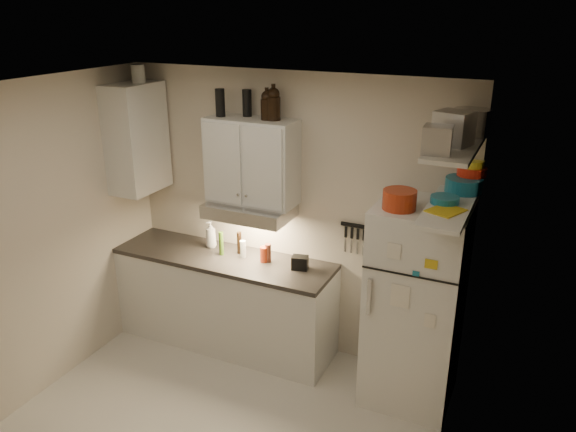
% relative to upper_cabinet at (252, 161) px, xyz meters
% --- Properties ---
extents(ceiling, '(3.20, 3.00, 0.02)m').
position_rel_upper_cabinet_xyz_m(ceiling, '(0.30, -1.33, 0.78)').
color(ceiling, silver).
rests_on(ceiling, ground).
extents(back_wall, '(3.20, 0.02, 2.60)m').
position_rel_upper_cabinet_xyz_m(back_wall, '(0.30, 0.18, -0.53)').
color(back_wall, beige).
rests_on(back_wall, ground).
extents(left_wall, '(0.02, 3.00, 2.60)m').
position_rel_upper_cabinet_xyz_m(left_wall, '(-1.31, -1.33, -0.53)').
color(left_wall, beige).
rests_on(left_wall, ground).
extents(right_wall, '(0.02, 3.00, 2.60)m').
position_rel_upper_cabinet_xyz_m(right_wall, '(1.91, -1.33, -0.53)').
color(right_wall, beige).
rests_on(right_wall, ground).
extents(base_cabinet, '(2.10, 0.60, 0.88)m').
position_rel_upper_cabinet_xyz_m(base_cabinet, '(-0.25, -0.14, -1.39)').
color(base_cabinet, silver).
rests_on(base_cabinet, floor).
extents(countertop, '(2.10, 0.62, 0.04)m').
position_rel_upper_cabinet_xyz_m(countertop, '(-0.25, -0.14, -0.93)').
color(countertop, '#2E2A27').
rests_on(countertop, base_cabinet).
extents(upper_cabinet, '(0.80, 0.33, 0.75)m').
position_rel_upper_cabinet_xyz_m(upper_cabinet, '(0.00, 0.00, 0.00)').
color(upper_cabinet, silver).
rests_on(upper_cabinet, back_wall).
extents(side_cabinet, '(0.33, 0.55, 1.00)m').
position_rel_upper_cabinet_xyz_m(side_cabinet, '(-1.14, -0.14, 0.12)').
color(side_cabinet, silver).
rests_on(side_cabinet, left_wall).
extents(range_hood, '(0.76, 0.46, 0.12)m').
position_rel_upper_cabinet_xyz_m(range_hood, '(0.00, -0.06, -0.44)').
color(range_hood, silver).
rests_on(range_hood, back_wall).
extents(fridge, '(0.70, 0.68, 1.70)m').
position_rel_upper_cabinet_xyz_m(fridge, '(1.55, -0.18, -0.98)').
color(fridge, silver).
rests_on(fridge, floor).
extents(shelf_hi, '(0.30, 0.95, 0.03)m').
position_rel_upper_cabinet_xyz_m(shelf_hi, '(1.75, -0.31, 0.38)').
color(shelf_hi, silver).
rests_on(shelf_hi, right_wall).
extents(shelf_lo, '(0.30, 0.95, 0.03)m').
position_rel_upper_cabinet_xyz_m(shelf_lo, '(1.75, -0.31, -0.07)').
color(shelf_lo, silver).
rests_on(shelf_lo, right_wall).
extents(knife_strip, '(0.42, 0.02, 0.03)m').
position_rel_upper_cabinet_xyz_m(knife_strip, '(1.00, 0.15, -0.51)').
color(knife_strip, black).
rests_on(knife_strip, back_wall).
extents(dutch_oven, '(0.31, 0.31, 0.14)m').
position_rel_upper_cabinet_xyz_m(dutch_oven, '(1.39, -0.32, -0.05)').
color(dutch_oven, '#AD3014').
rests_on(dutch_oven, fridge).
extents(book_stack, '(0.28, 0.30, 0.08)m').
position_rel_upper_cabinet_xyz_m(book_stack, '(1.75, -0.43, -0.08)').
color(book_stack, gold).
rests_on(book_stack, fridge).
extents(spice_jar, '(0.07, 0.07, 0.10)m').
position_rel_upper_cabinet_xyz_m(spice_jar, '(1.65, -0.26, -0.07)').
color(spice_jar, silver).
rests_on(spice_jar, fridge).
extents(stock_pot, '(0.34, 0.34, 0.19)m').
position_rel_upper_cabinet_xyz_m(stock_pot, '(1.79, 0.05, 0.49)').
color(stock_pot, silver).
rests_on(stock_pot, shelf_hi).
extents(tin_a, '(0.28, 0.26, 0.23)m').
position_rel_upper_cabinet_xyz_m(tin_a, '(1.72, -0.31, 0.50)').
color(tin_a, '#AAAAAD').
rests_on(tin_a, shelf_hi).
extents(tin_b, '(0.19, 0.19, 0.18)m').
position_rel_upper_cabinet_xyz_m(tin_b, '(1.68, -0.60, 0.48)').
color(tin_b, '#AAAAAD').
rests_on(tin_b, shelf_hi).
extents(bowl_teal, '(0.28, 0.28, 0.11)m').
position_rel_upper_cabinet_xyz_m(bowl_teal, '(1.79, 0.06, 0.01)').
color(bowl_teal, '#196C8A').
rests_on(bowl_teal, shelf_lo).
extents(bowl_orange, '(0.22, 0.22, 0.07)m').
position_rel_upper_cabinet_xyz_m(bowl_orange, '(1.83, 0.15, 0.09)').
color(bowl_orange, red).
rests_on(bowl_orange, bowl_teal).
extents(bowl_yellow, '(0.17, 0.17, 0.06)m').
position_rel_upper_cabinet_xyz_m(bowl_yellow, '(1.83, 0.15, 0.15)').
color(bowl_yellow, yellow).
rests_on(bowl_yellow, bowl_orange).
extents(plates, '(0.27, 0.27, 0.05)m').
position_rel_upper_cabinet_xyz_m(plates, '(1.71, -0.26, -0.02)').
color(plates, '#196C8A').
rests_on(plates, shelf_lo).
extents(growler_a, '(0.14, 0.14, 0.25)m').
position_rel_upper_cabinet_xyz_m(growler_a, '(0.15, 0.01, 0.50)').
color(growler_a, black).
rests_on(growler_a, upper_cabinet).
extents(growler_b, '(0.16, 0.16, 0.28)m').
position_rel_upper_cabinet_xyz_m(growler_b, '(0.21, 0.02, 0.51)').
color(growler_b, black).
rests_on(growler_b, upper_cabinet).
extents(thermos_a, '(0.09, 0.09, 0.23)m').
position_rel_upper_cabinet_xyz_m(thermos_a, '(-0.08, 0.08, 0.49)').
color(thermos_a, black).
rests_on(thermos_a, upper_cabinet).
extents(thermos_b, '(0.11, 0.11, 0.24)m').
position_rel_upper_cabinet_xyz_m(thermos_b, '(-0.28, -0.03, 0.49)').
color(thermos_b, black).
rests_on(thermos_b, upper_cabinet).
extents(side_jar, '(0.16, 0.16, 0.16)m').
position_rel_upper_cabinet_xyz_m(side_jar, '(-1.10, -0.08, 0.71)').
color(side_jar, silver).
rests_on(side_jar, side_cabinet).
extents(soap_bottle, '(0.14, 0.14, 0.30)m').
position_rel_upper_cabinet_xyz_m(soap_bottle, '(-0.47, -0.00, -0.76)').
color(soap_bottle, silver).
rests_on(soap_bottle, countertop).
extents(pepper_mill, '(0.07, 0.07, 0.17)m').
position_rel_upper_cabinet_xyz_m(pepper_mill, '(0.18, -0.06, -0.82)').
color(pepper_mill, '#5E291C').
rests_on(pepper_mill, countertop).
extents(oil_bottle, '(0.05, 0.05, 0.23)m').
position_rel_upper_cabinet_xyz_m(oil_bottle, '(-0.29, -0.11, -0.79)').
color(oil_bottle, '#3B5E17').
rests_on(oil_bottle, countertop).
extents(vinegar_bottle, '(0.05, 0.05, 0.21)m').
position_rel_upper_cabinet_xyz_m(vinegar_bottle, '(-0.15, -0.01, -0.80)').
color(vinegar_bottle, black).
rests_on(vinegar_bottle, countertop).
extents(clear_bottle, '(0.06, 0.06, 0.16)m').
position_rel_upper_cabinet_xyz_m(clear_bottle, '(-0.08, -0.07, -0.82)').
color(clear_bottle, silver).
rests_on(clear_bottle, countertop).
extents(red_jar, '(0.08, 0.08, 0.14)m').
position_rel_upper_cabinet_xyz_m(red_jar, '(0.15, -0.08, -0.83)').
color(red_jar, '#AD3014').
rests_on(red_jar, countertop).
extents(caddy, '(0.16, 0.13, 0.12)m').
position_rel_upper_cabinet_xyz_m(caddy, '(0.50, -0.08, -0.85)').
color(caddy, black).
rests_on(caddy, countertop).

